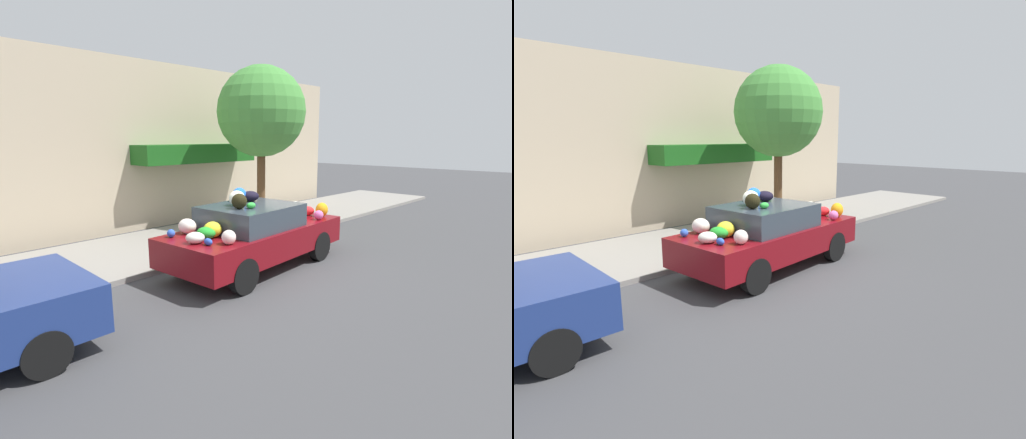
# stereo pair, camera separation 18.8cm
# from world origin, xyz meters

# --- Properties ---
(ground_plane) EXTENTS (60.00, 60.00, 0.00)m
(ground_plane) POSITION_xyz_m (0.00, 0.00, 0.00)
(ground_plane) COLOR #424244
(sidewalk_curb) EXTENTS (24.00, 3.20, 0.10)m
(sidewalk_curb) POSITION_xyz_m (0.00, 2.70, 0.05)
(sidewalk_curb) COLOR gray
(sidewalk_curb) RESTS_ON ground
(building_facade) EXTENTS (18.00, 1.20, 4.78)m
(building_facade) POSITION_xyz_m (0.14, 4.91, 2.37)
(building_facade) COLOR #C6B293
(building_facade) RESTS_ON ground
(street_tree) EXTENTS (2.52, 2.52, 4.52)m
(street_tree) POSITION_xyz_m (2.72, 2.40, 3.35)
(street_tree) COLOR brown
(street_tree) RESTS_ON sidewalk_curb
(fire_hydrant) EXTENTS (0.20, 0.20, 0.70)m
(fire_hydrant) POSITION_xyz_m (0.40, 1.47, 0.45)
(fire_hydrant) COLOR red
(fire_hydrant) RESTS_ON sidewalk_curb
(art_car) EXTENTS (4.17, 1.95, 1.63)m
(art_car) POSITION_xyz_m (-0.03, 0.02, 0.73)
(art_car) COLOR maroon
(art_car) RESTS_ON ground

